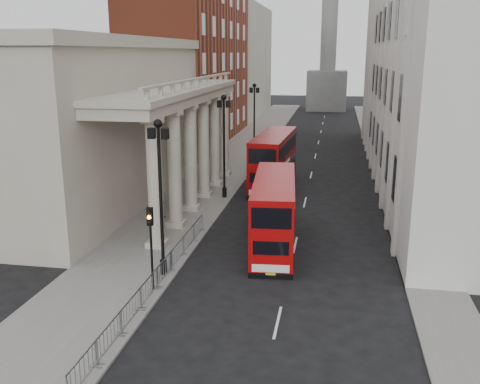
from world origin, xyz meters
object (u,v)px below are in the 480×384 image
(bus_far, at_px, (274,159))
(bus_near, at_px, (274,212))
(lamp_post_mid, at_px, (224,139))
(lamp_post_north, at_px, (254,116))
(traffic_light, at_px, (151,233))
(pedestrian_c, at_px, (204,184))
(pedestrian_a, at_px, (159,201))
(pedestrian_b, at_px, (159,205))
(monument_column, at_px, (329,30))
(lamp_post_south, at_px, (160,188))

(bus_far, bearing_deg, bus_near, -80.17)
(lamp_post_mid, xyz_separation_m, lamp_post_north, (0.00, 16.00, 0.00))
(traffic_light, bearing_deg, pedestrian_c, 96.16)
(pedestrian_a, bearing_deg, pedestrian_b, -61.14)
(lamp_post_mid, xyz_separation_m, pedestrian_a, (-4.06, -4.68, -4.03))
(monument_column, bearing_deg, pedestrian_b, -97.32)
(monument_column, relative_size, traffic_light, 12.60)
(monument_column, distance_m, bus_near, 83.63)
(monument_column, xyz_separation_m, pedestrian_b, (-10.06, -78.35, -14.93))
(monument_column, distance_m, traffic_light, 91.17)
(bus_far, relative_size, pedestrian_a, 7.21)
(bus_near, bearing_deg, lamp_post_south, -138.73)
(monument_column, bearing_deg, pedestrian_a, -97.91)
(lamp_post_mid, distance_m, traffic_light, 18.11)
(bus_near, relative_size, pedestrian_c, 6.45)
(bus_far, bearing_deg, lamp_post_mid, -120.88)
(monument_column, xyz_separation_m, bus_near, (-1.31, -82.49, -13.73))
(pedestrian_a, bearing_deg, pedestrian_c, 78.44)
(lamp_post_south, bearing_deg, pedestrian_a, 109.73)
(bus_far, bearing_deg, pedestrian_b, -117.99)
(monument_column, height_order, bus_far, monument_column)
(lamp_post_mid, relative_size, traffic_light, 1.93)
(monument_column, bearing_deg, bus_near, -90.91)
(pedestrian_a, height_order, pedestrian_c, pedestrian_c)
(lamp_post_south, height_order, pedestrian_c, lamp_post_south)
(pedestrian_b, bearing_deg, lamp_post_north, -110.96)
(lamp_post_north, bearing_deg, bus_far, -72.50)
(bus_far, xyz_separation_m, pedestrian_b, (-6.89, -11.46, -1.39))
(bus_near, height_order, bus_far, bus_far)
(lamp_post_mid, height_order, pedestrian_b, lamp_post_mid)
(lamp_post_south, relative_size, pedestrian_a, 5.47)
(pedestrian_c, bearing_deg, monument_column, 89.99)
(pedestrian_b, bearing_deg, pedestrian_a, -82.38)
(lamp_post_south, bearing_deg, lamp_post_mid, 90.00)
(pedestrian_c, bearing_deg, bus_near, -50.78)
(lamp_post_south, distance_m, pedestrian_a, 12.68)
(lamp_post_mid, relative_size, pedestrian_a, 5.47)
(lamp_post_north, relative_size, pedestrian_c, 5.28)
(traffic_light, bearing_deg, bus_far, 81.79)
(traffic_light, bearing_deg, lamp_post_mid, 90.32)
(monument_column, bearing_deg, traffic_light, -94.13)
(traffic_light, xyz_separation_m, pedestrian_c, (-2.05, 18.95, -2.20))
(monument_column, distance_m, pedestrian_c, 73.15)
(lamp_post_mid, bearing_deg, lamp_post_south, -90.00)
(lamp_post_mid, distance_m, pedestrian_b, 8.20)
(pedestrian_a, distance_m, pedestrian_c, 6.00)
(pedestrian_a, relative_size, pedestrian_c, 0.97)
(lamp_post_mid, distance_m, bus_far, 6.63)
(bus_near, bearing_deg, monument_column, 84.21)
(lamp_post_north, relative_size, bus_near, 0.82)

